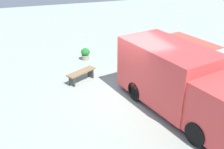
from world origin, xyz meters
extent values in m
plane|color=#97A498|center=(0.00, 0.00, 0.00)|extent=(40.00, 40.00, 0.00)
cube|color=#DE4241|center=(0.90, 1.12, 1.28)|extent=(4.14, 2.81, 2.14)
cube|color=black|center=(0.67, 2.12, 1.41)|extent=(2.04, 0.48, 0.75)
cube|color=#EB4E3F|center=(0.61, 2.40, 2.31)|extent=(2.35, 1.08, 0.03)
cube|color=black|center=(1.69, 1.29, 0.11)|extent=(5.37, 2.71, 0.21)
cylinder|color=black|center=(3.52, 0.78, 0.39)|extent=(0.81, 0.38, 0.78)
cylinder|color=black|center=(0.44, 0.09, 0.39)|extent=(0.81, 0.38, 0.78)
cylinder|color=black|center=(0.04, 1.85, 0.39)|extent=(0.81, 0.38, 0.78)
cylinder|color=gray|center=(-3.32, 1.29, 0.18)|extent=(0.44, 0.44, 0.36)
torus|color=#9B9095|center=(-3.32, 1.29, 0.34)|extent=(0.47, 0.47, 0.04)
ellipsoid|color=#327B2B|center=(-3.32, 1.29, 0.55)|extent=(0.53, 0.53, 0.45)
sphere|color=white|center=(-3.35, 1.09, 0.65)|extent=(0.07, 0.07, 0.07)
sphere|color=white|center=(-3.38, 1.49, 0.63)|extent=(0.09, 0.09, 0.09)
sphere|color=white|center=(-3.40, 1.10, 0.65)|extent=(0.06, 0.06, 0.06)
sphere|color=white|center=(-3.38, 1.49, 0.63)|extent=(0.06, 0.06, 0.06)
cylinder|color=#A09B84|center=(-4.30, -0.82, 0.14)|extent=(0.40, 0.40, 0.27)
torus|color=#9D998C|center=(-4.30, -0.82, 0.26)|extent=(0.42, 0.42, 0.04)
ellipsoid|color=#227929|center=(-4.30, -0.82, 0.45)|extent=(0.47, 0.47, 0.40)
sphere|color=#A651AA|center=(-4.19, -0.67, 0.51)|extent=(0.07, 0.07, 0.07)
sphere|color=purple|center=(-4.12, -0.84, 0.52)|extent=(0.06, 0.06, 0.06)
sphere|color=purple|center=(-4.39, -0.68, 0.55)|extent=(0.06, 0.06, 0.06)
sphere|color=purple|center=(-4.37, -1.00, 0.50)|extent=(0.06, 0.06, 0.06)
sphere|color=#A75BA6|center=(-4.25, -0.67, 0.56)|extent=(0.06, 0.06, 0.06)
sphere|color=purple|center=(-4.35, -0.96, 0.57)|extent=(0.07, 0.07, 0.07)
cube|color=olive|center=(-1.84, -1.62, 0.47)|extent=(1.05, 1.44, 0.06)
cube|color=#363533|center=(-1.56, -2.12, 0.22)|extent=(0.34, 0.24, 0.44)
cube|color=#363533|center=(-2.12, -1.12, 0.22)|extent=(0.34, 0.24, 0.44)
camera|label=1|loc=(8.94, -3.83, 5.63)|focal=42.81mm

